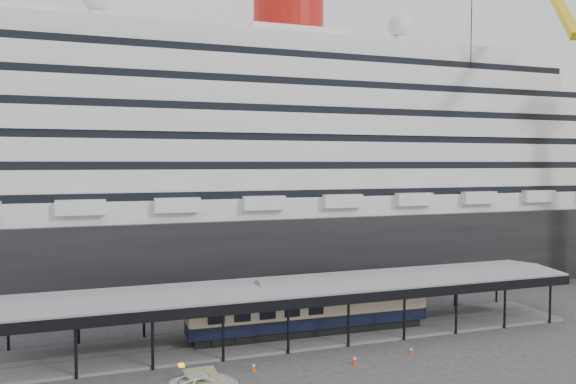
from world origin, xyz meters
The scene contains 8 objects.
ground centered at (0.00, 0.00, 0.00)m, with size 200.00×200.00×0.00m, color #323234.
cruise_ship centered at (0.05, 32.00, 18.35)m, with size 130.00×30.00×43.90m.
platform_canopy centered at (0.00, 5.00, 2.36)m, with size 56.00×9.18×5.30m.
port_truck centered at (-11.40, -5.05, 0.70)m, with size 2.31×5.01×1.39m, color silver.
pullman_carriage centered at (0.77, 5.00, 2.81)m, with size 23.71×3.45×23.24m.
traffic_cone_left centered at (-6.86, -2.11, 0.38)m, with size 0.49×0.49×0.77m.
traffic_cone_mid centered at (1.46, -3.34, 0.41)m, with size 0.52×0.52×0.83m.
traffic_cone_right centered at (7.22, -2.68, 0.33)m, with size 0.44×0.44×0.66m.
Camera 1 is at (-18.73, -44.57, 16.68)m, focal length 35.00 mm.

